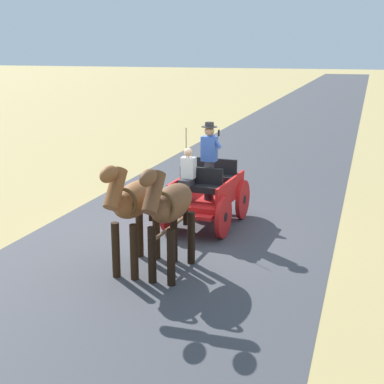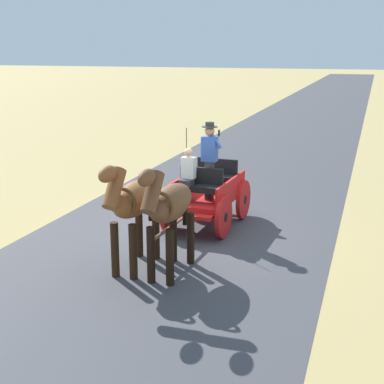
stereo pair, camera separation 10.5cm
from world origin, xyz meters
The scene contains 5 objects.
ground_plane centered at (0.00, 0.00, 0.00)m, with size 200.00×200.00×0.00m, color tan.
road_surface centered at (0.00, 0.00, 0.00)m, with size 6.67×160.00×0.01m, color #424247.
horse_drawn_carriage centered at (-0.32, -0.43, 0.82)m, with size 1.54×4.52×2.50m.
horse_near_side centered at (-0.52, 2.62, 1.32)m, with size 0.59×2.13×2.21m.
horse_off_side centered at (0.22, 2.58, 1.32)m, with size 0.57×2.13×2.21m.
Camera 1 is at (-3.83, 11.64, 4.12)m, focal length 51.82 mm.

